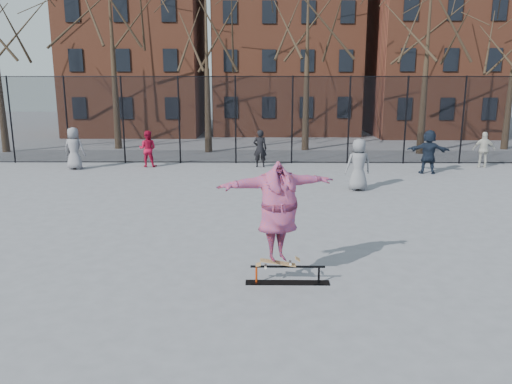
{
  "coord_description": "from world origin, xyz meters",
  "views": [
    {
      "loc": [
        -0.18,
        -10.04,
        3.87
      ],
      "look_at": [
        -0.32,
        1.5,
        1.24
      ],
      "focal_mm": 35.0,
      "sensor_mm": 36.0,
      "label": 1
    }
  ],
  "objects_px": {
    "bystander_grey": "(74,148)",
    "bystander_navy": "(429,152)",
    "skateboard": "(278,263)",
    "skate_rail": "(288,276)",
    "skater": "(278,213)",
    "bystander_red": "(148,149)",
    "bystander_extra": "(358,165)",
    "bystander_white": "(484,150)",
    "bystander_black": "(260,148)"
  },
  "relations": [
    {
      "from": "bystander_red",
      "to": "bystander_navy",
      "type": "height_order",
      "value": "bystander_navy"
    },
    {
      "from": "bystander_grey",
      "to": "bystander_black",
      "type": "distance_m",
      "value": 8.08
    },
    {
      "from": "skateboard",
      "to": "bystander_navy",
      "type": "xyz_separation_m",
      "value": [
        6.59,
        11.52,
        0.51
      ]
    },
    {
      "from": "bystander_white",
      "to": "bystander_extra",
      "type": "relative_size",
      "value": 0.86
    },
    {
      "from": "bystander_black",
      "to": "bystander_navy",
      "type": "xyz_separation_m",
      "value": [
        6.99,
        -1.48,
        0.08
      ]
    },
    {
      "from": "bystander_white",
      "to": "bystander_extra",
      "type": "xyz_separation_m",
      "value": [
        -6.45,
        -4.76,
        0.13
      ]
    },
    {
      "from": "skateboard",
      "to": "bystander_grey",
      "type": "xyz_separation_m",
      "value": [
        -8.45,
        12.3,
        0.51
      ]
    },
    {
      "from": "bystander_grey",
      "to": "skateboard",
      "type": "bearing_deg",
      "value": 131.16
    },
    {
      "from": "bystander_red",
      "to": "bystander_white",
      "type": "bearing_deg",
      "value": -176.03
    },
    {
      "from": "bystander_white",
      "to": "skate_rail",
      "type": "bearing_deg",
      "value": 69.81
    },
    {
      "from": "bystander_extra",
      "to": "bystander_red",
      "type": "bearing_deg",
      "value": -38.68
    },
    {
      "from": "bystander_grey",
      "to": "bystander_white",
      "type": "relative_size",
      "value": 1.15
    },
    {
      "from": "skateboard",
      "to": "bystander_navy",
      "type": "relative_size",
      "value": 0.41
    },
    {
      "from": "bystander_grey",
      "to": "bystander_navy",
      "type": "distance_m",
      "value": 15.06
    },
    {
      "from": "bystander_white",
      "to": "bystander_navy",
      "type": "height_order",
      "value": "bystander_navy"
    },
    {
      "from": "bystander_navy",
      "to": "bystander_extra",
      "type": "bearing_deg",
      "value": 54.45
    },
    {
      "from": "bystander_red",
      "to": "bystander_extra",
      "type": "xyz_separation_m",
      "value": [
        8.49,
        -4.76,
        0.11
      ]
    },
    {
      "from": "skateboard",
      "to": "bystander_extra",
      "type": "distance_m",
      "value": 8.81
    },
    {
      "from": "skate_rail",
      "to": "bystander_navy",
      "type": "bearing_deg",
      "value": 60.97
    },
    {
      "from": "skater",
      "to": "bystander_black",
      "type": "relative_size",
      "value": 1.41
    },
    {
      "from": "bystander_navy",
      "to": "bystander_extra",
      "type": "height_order",
      "value": "bystander_extra"
    },
    {
      "from": "bystander_red",
      "to": "bystander_white",
      "type": "relative_size",
      "value": 1.02
    },
    {
      "from": "bystander_black",
      "to": "bystander_white",
      "type": "relative_size",
      "value": 1.05
    },
    {
      "from": "bystander_grey",
      "to": "skate_rail",
      "type": "bearing_deg",
      "value": 131.75
    },
    {
      "from": "skate_rail",
      "to": "skater",
      "type": "relative_size",
      "value": 0.69
    },
    {
      "from": "bystander_black",
      "to": "bystander_red",
      "type": "distance_m",
      "value": 5.02
    },
    {
      "from": "skater",
      "to": "bystander_white",
      "type": "xyz_separation_m",
      "value": [
        9.52,
        13.01,
        -0.61
      ]
    },
    {
      "from": "bystander_black",
      "to": "bystander_red",
      "type": "relative_size",
      "value": 1.03
    },
    {
      "from": "skater",
      "to": "bystander_black",
      "type": "xyz_separation_m",
      "value": [
        -0.4,
        13.01,
        -0.57
      ]
    },
    {
      "from": "skater",
      "to": "bystander_red",
      "type": "bearing_deg",
      "value": 91.56
    },
    {
      "from": "bystander_black",
      "to": "bystander_red",
      "type": "bearing_deg",
      "value": 1.13
    },
    {
      "from": "skateboard",
      "to": "bystander_red",
      "type": "distance_m",
      "value": 14.1
    },
    {
      "from": "skate_rail",
      "to": "bystander_white",
      "type": "relative_size",
      "value": 1.03
    },
    {
      "from": "bystander_navy",
      "to": "skateboard",
      "type": "bearing_deg",
      "value": 71.73
    },
    {
      "from": "bystander_red",
      "to": "bystander_white",
      "type": "height_order",
      "value": "bystander_red"
    },
    {
      "from": "bystander_grey",
      "to": "bystander_navy",
      "type": "relative_size",
      "value": 1.0
    },
    {
      "from": "bystander_navy",
      "to": "bystander_extra",
      "type": "distance_m",
      "value": 4.81
    },
    {
      "from": "skate_rail",
      "to": "bystander_red",
      "type": "relative_size",
      "value": 1.01
    },
    {
      "from": "skateboard",
      "to": "bystander_black",
      "type": "height_order",
      "value": "bystander_black"
    },
    {
      "from": "skater",
      "to": "bystander_white",
      "type": "relative_size",
      "value": 1.48
    },
    {
      "from": "skateboard",
      "to": "bystander_navy",
      "type": "bearing_deg",
      "value": 60.25
    },
    {
      "from": "bystander_navy",
      "to": "skate_rail",
      "type": "bearing_deg",
      "value": 72.45
    },
    {
      "from": "bystander_red",
      "to": "bystander_extra",
      "type": "bearing_deg",
      "value": 154.69
    },
    {
      "from": "skateboard",
      "to": "bystander_navy",
      "type": "distance_m",
      "value": 13.28
    },
    {
      "from": "bystander_grey",
      "to": "bystander_extra",
      "type": "bearing_deg",
      "value": 167.28
    },
    {
      "from": "bystander_black",
      "to": "bystander_white",
      "type": "distance_m",
      "value": 9.92
    },
    {
      "from": "skater",
      "to": "bystander_extra",
      "type": "distance_m",
      "value": 8.81
    },
    {
      "from": "skateboard",
      "to": "skate_rail",
      "type": "bearing_deg",
      "value": 0.0
    },
    {
      "from": "bystander_red",
      "to": "bystander_grey",
      "type": "bearing_deg",
      "value": 17.1
    },
    {
      "from": "bystander_red",
      "to": "bystander_navy",
      "type": "xyz_separation_m",
      "value": [
        12.01,
        -1.48,
        0.1
      ]
    }
  ]
}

